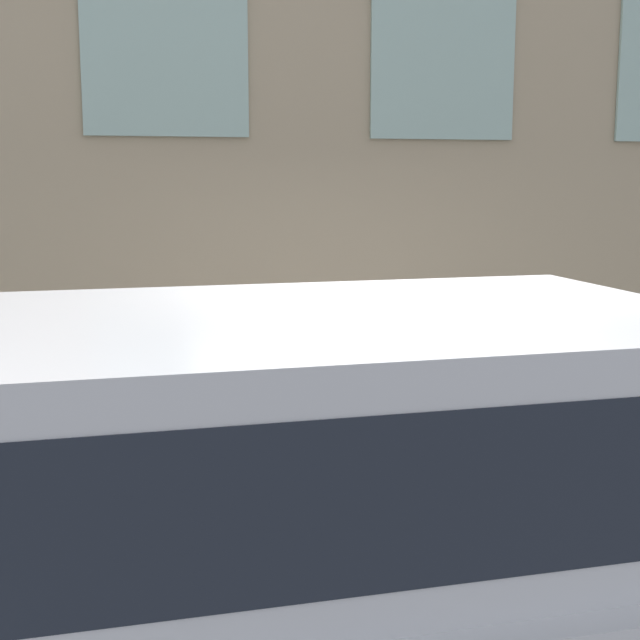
% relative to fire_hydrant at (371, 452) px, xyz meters
% --- Properties ---
extents(ground_plane, '(80.00, 80.00, 0.00)m').
position_rel_fire_hydrant_xyz_m(ground_plane, '(-0.67, -0.15, -0.56)').
color(ground_plane, '#38383A').
extents(sidewalk, '(2.80, 60.00, 0.14)m').
position_rel_fire_hydrant_xyz_m(sidewalk, '(0.72, -0.15, -0.49)').
color(sidewalk, '#9E9B93').
rests_on(sidewalk, ground_plane).
extents(fire_hydrant, '(0.32, 0.44, 0.81)m').
position_rel_fire_hydrant_xyz_m(fire_hydrant, '(0.00, 0.00, 0.00)').
color(fire_hydrant, red).
rests_on(fire_hydrant, sidewalk).
extents(person, '(0.30, 0.20, 1.23)m').
position_rel_fire_hydrant_xyz_m(person, '(0.25, 0.59, 0.33)').
color(person, '#726651').
rests_on(person, sidewalk).
extents(parked_truck_silver_near, '(2.09, 4.76, 1.77)m').
position_rel_fire_hydrant_xyz_m(parked_truck_silver_near, '(-1.94, 0.91, 0.46)').
color(parked_truck_silver_near, black).
rests_on(parked_truck_silver_near, ground_plane).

